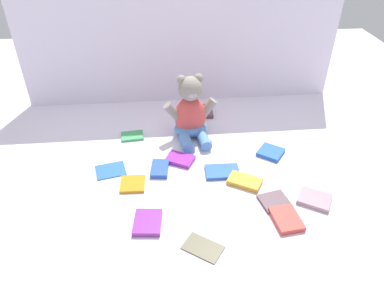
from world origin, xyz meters
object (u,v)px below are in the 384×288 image
(book_case_6, at_px, (275,202))
(book_case_9, at_px, (222,172))
(book_case_7, at_px, (180,159))
(book_case_10, at_px, (148,222))
(book_case_3, at_px, (286,219))
(teddy_bear, at_px, (191,114))
(book_case_8, at_px, (133,184))
(book_case_4, at_px, (111,170))
(book_case_11, at_px, (160,169))
(book_case_13, at_px, (271,152))
(book_case_5, at_px, (203,111))
(book_case_2, at_px, (315,199))
(book_case_12, at_px, (204,247))
(book_case_0, at_px, (245,181))
(book_case_1, at_px, (132,136))

(book_case_6, xyz_separation_m, book_case_9, (-0.17, 0.19, 0.00))
(book_case_7, bearing_deg, book_case_10, -173.54)
(book_case_3, distance_m, book_case_9, 0.34)
(teddy_bear, height_order, book_case_8, teddy_bear)
(book_case_3, bearing_deg, book_case_10, 169.67)
(book_case_4, height_order, book_case_11, book_case_11)
(book_case_11, bearing_deg, book_case_13, -165.11)
(book_case_9, distance_m, book_case_11, 0.26)
(book_case_8, relative_size, book_case_9, 0.70)
(book_case_3, distance_m, book_case_5, 0.80)
(book_case_13, bearing_deg, book_case_6, 24.44)
(book_case_2, height_order, book_case_13, same)
(book_case_11, relative_size, book_case_13, 1.09)
(book_case_5, relative_size, book_case_12, 0.99)
(book_case_0, xyz_separation_m, book_case_2, (0.24, -0.12, -0.00))
(teddy_bear, distance_m, book_case_4, 0.44)
(book_case_2, xyz_separation_m, book_case_4, (-0.78, 0.25, -0.00))
(book_case_8, height_order, book_case_13, book_case_13)
(book_case_9, distance_m, book_case_13, 0.26)
(book_case_12, bearing_deg, book_case_6, 158.06)
(book_case_2, height_order, book_case_10, book_case_10)
(book_case_3, relative_size, book_case_11, 1.11)
(book_case_7, bearing_deg, book_case_13, -60.13)
(book_case_5, xyz_separation_m, book_case_8, (-0.34, -0.54, -0.00))
(teddy_bear, height_order, book_case_10, teddy_bear)
(book_case_6, distance_m, book_case_7, 0.44)
(book_case_0, xyz_separation_m, book_case_5, (-0.10, 0.57, 0.00))
(teddy_bear, bearing_deg, book_case_10, -116.78)
(book_case_4, xyz_separation_m, book_case_9, (0.46, -0.06, 0.00))
(teddy_bear, relative_size, book_case_10, 2.63)
(book_case_7, bearing_deg, teddy_bear, 9.98)
(book_case_7, height_order, book_case_9, book_case_7)
(book_case_9, distance_m, book_case_12, 0.39)
(book_case_13, bearing_deg, book_case_5, -109.36)
(teddy_bear, distance_m, book_case_5, 0.24)
(book_case_2, relative_size, book_case_6, 1.14)
(book_case_8, bearing_deg, book_case_13, -73.94)
(book_case_4, bearing_deg, book_case_8, -148.82)
(book_case_1, height_order, book_case_13, book_case_13)
(book_case_0, relative_size, book_case_2, 1.10)
(teddy_bear, xyz_separation_m, book_case_4, (-0.36, -0.24, -0.11))
(book_case_7, relative_size, book_case_12, 0.90)
(teddy_bear, bearing_deg, book_case_0, -70.63)
(book_case_7, distance_m, book_case_8, 0.24)
(book_case_2, height_order, book_case_12, book_case_2)
(book_case_0, xyz_separation_m, book_case_12, (-0.20, -0.30, -0.01))
(book_case_2, relative_size, book_case_7, 1.03)
(book_case_6, distance_m, book_case_13, 0.31)
(book_case_6, xyz_separation_m, book_case_13, (0.07, 0.30, 0.00))
(book_case_2, bearing_deg, book_case_3, -25.43)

